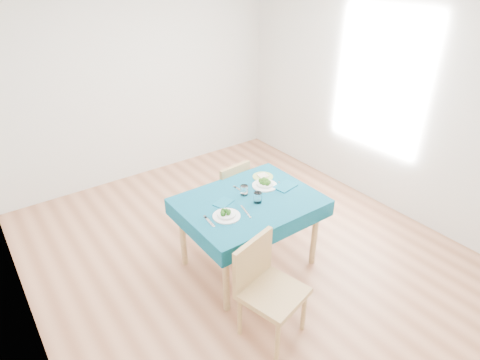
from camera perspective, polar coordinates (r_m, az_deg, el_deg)
room_shell at (r=3.67m, az=0.00°, el=6.81°), size 4.02×4.52×2.73m
table at (r=3.96m, az=1.27°, el=-7.49°), size 1.27×0.96×0.76m
chair_near at (r=3.19m, az=4.82°, el=-13.98°), size 0.56×0.59×1.13m
chair_far at (r=4.44m, az=-2.14°, el=-1.43°), size 0.42×0.46×0.96m
bowl_near at (r=3.49m, az=-1.94°, el=-4.73°), size 0.24×0.24×0.07m
bowl_far at (r=3.95m, az=3.55°, el=-0.39°), size 0.25×0.25×0.08m
fork_near at (r=3.46m, az=-4.36°, el=-5.93°), size 0.04×0.18×0.00m
knife_near at (r=3.57m, az=0.84°, el=-4.51°), size 0.07×0.22×0.00m
fork_far at (r=3.89m, az=0.02°, el=-1.43°), size 0.03×0.17×0.00m
knife_far at (r=3.98m, az=5.93°, el=-0.88°), size 0.09×0.18×0.00m
napkin_near at (r=3.69m, az=-2.38°, el=-3.26°), size 0.21×0.18×0.01m
napkin_far at (r=3.97m, az=6.45°, el=-0.90°), size 0.24×0.19×0.01m
tumbler_center at (r=3.80m, az=0.60°, el=-1.47°), size 0.07×0.07×0.10m
tumbler_side at (r=3.69m, az=2.53°, el=-2.51°), size 0.08×0.08×0.10m
side_plate at (r=4.13m, az=3.27°, el=0.47°), size 0.21×0.21×0.01m
bread_slice at (r=4.12m, az=3.28°, el=0.62°), size 0.11×0.11×0.01m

